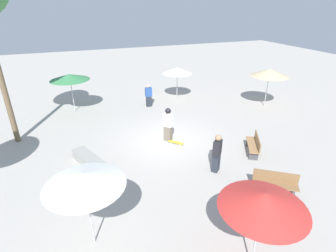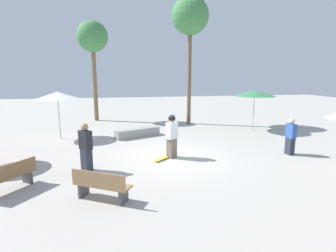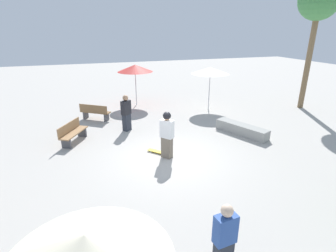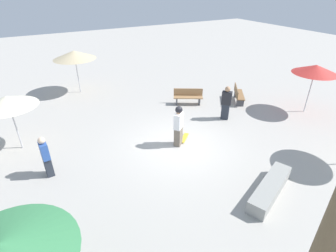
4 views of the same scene
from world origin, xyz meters
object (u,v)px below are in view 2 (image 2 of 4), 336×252
object	(u,v)px
bench_far	(8,177)
shade_umbrella_green	(255,93)
skateboard	(162,159)
skater_main	(172,135)
concrete_ledge	(138,133)
shade_umbrella_white	(57,95)
bystander_far	(86,147)
bench_near	(101,186)
bystander_watching	(291,137)
palm_tree_center_right	(190,18)
palm_tree_center_left	(93,39)

from	to	relation	value
bench_far	shade_umbrella_green	world-z (taller)	shade_umbrella_green
skateboard	bench_far	bearing A→B (deg)	-19.74
skater_main	concrete_ledge	size ratio (longest dim) A/B	0.71
shade_umbrella_white	bystander_far	xyz separation A→B (m)	(-5.22, -1.92, -1.43)
skateboard	shade_umbrella_green	size ratio (longest dim) A/B	0.30
concrete_ledge	bystander_far	distance (m)	5.34
bench_far	bystander_far	distance (m)	2.44
concrete_ledge	bench_near	xyz separation A→B (m)	(-7.25, 1.49, 0.20)
skater_main	bystander_watching	size ratio (longest dim) A/B	1.14
concrete_ledge	bench_near	world-z (taller)	bench_near
shade_umbrella_white	shade_umbrella_green	world-z (taller)	shade_umbrella_white
shade_umbrella_green	shade_umbrella_white	bearing A→B (deg)	89.88
bench_near	bystander_far	bearing A→B (deg)	135.24
skateboard	shade_umbrella_white	size ratio (longest dim) A/B	0.29
shade_umbrella_green	palm_tree_center_right	bearing A→B (deg)	47.29
shade_umbrella_white	palm_tree_center_left	bearing A→B (deg)	-14.78
skateboard	bystander_far	world-z (taller)	bystander_far
skateboard	concrete_ledge	world-z (taller)	concrete_ledge
skater_main	bench_near	world-z (taller)	skater_main
bench_far	palm_tree_center_right	distance (m)	13.96
shade_umbrella_green	palm_tree_center_right	xyz separation A→B (m)	(2.96, 3.21, 4.68)
shade_umbrella_green	bystander_watching	world-z (taller)	shade_umbrella_green
shade_umbrella_white	palm_tree_center_left	distance (m)	6.69
skater_main	bystander_far	distance (m)	3.36
concrete_ledge	shade_umbrella_white	bearing A→B (deg)	84.84
bystander_far	bench_near	bearing A→B (deg)	-26.42
bench_far	bystander_far	xyz separation A→B (m)	(1.31, -2.02, 0.42)
shade_umbrella_white	bystander_far	world-z (taller)	shade_umbrella_white
bystander_watching	shade_umbrella_white	bearing A→B (deg)	-121.08
skateboard	palm_tree_center_right	distance (m)	10.64
bench_far	palm_tree_center_left	distance (m)	13.26
skater_main	bench_far	size ratio (longest dim) A/B	1.14
skater_main	bystander_far	xyz separation A→B (m)	(-0.92, 3.23, -0.11)
palm_tree_center_right	bystander_far	world-z (taller)	palm_tree_center_right
bench_far	bystander_watching	bearing A→B (deg)	-44.76
concrete_ledge	bench_far	world-z (taller)	bench_far
palm_tree_center_right	bystander_watching	distance (m)	10.17
skateboard	bystander_watching	bearing A→B (deg)	135.06
palm_tree_center_right	bystander_far	xyz separation A→B (m)	(-8.16, 5.90, -6.10)
palm_tree_center_left	bench_near	bearing A→B (deg)	-175.14
palm_tree_center_left	concrete_ledge	bearing A→B (deg)	-156.05
skater_main	concrete_ledge	distance (m)	4.15
bench_near	bystander_far	distance (m)	2.52
shade_umbrella_green	bystander_far	bearing A→B (deg)	119.70
skateboard	concrete_ledge	xyz separation A→B (m)	(4.18, 0.64, 0.17)
palm_tree_center_right	palm_tree_center_left	bearing A→B (deg)	68.17
palm_tree_center_left	skateboard	bearing A→B (deg)	-162.08
palm_tree_center_right	bystander_watching	size ratio (longest dim) A/B	5.30
concrete_ledge	bystander_watching	xyz separation A→B (m)	(-4.44, -6.10, 0.55)
bystander_far	concrete_ledge	bearing A→B (deg)	114.86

